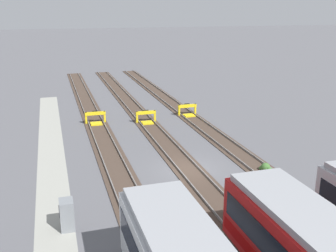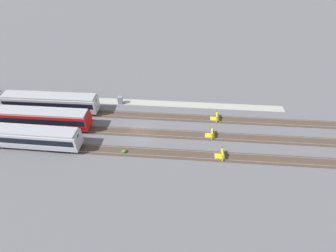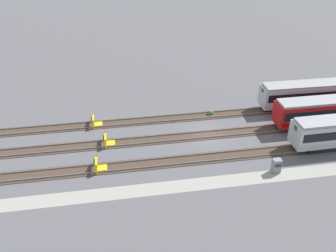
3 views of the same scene
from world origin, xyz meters
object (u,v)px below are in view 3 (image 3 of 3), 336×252
object	(u,v)px
bumper_stop_near_inner_track	(108,141)
subway_car_front_row_left_inner	(324,93)
bumper_stop_nearest_track	(99,165)
weed_clump	(210,113)
electrical_cabinet	(276,166)
bumper_stop_middle_track	(95,122)

from	to	relation	value
bumper_stop_near_inner_track	subway_car_front_row_left_inner	bearing A→B (deg)	9.17
bumper_stop_nearest_track	weed_clump	size ratio (longest dim) A/B	2.18
electrical_cabinet	bumper_stop_nearest_track	bearing A→B (deg)	168.91
bumper_stop_nearest_track	weed_clump	world-z (taller)	bumper_stop_nearest_track
bumper_stop_near_inner_track	electrical_cabinet	bearing A→B (deg)	-25.73
electrical_cabinet	bumper_stop_near_inner_track	bearing A→B (deg)	154.27
bumper_stop_nearest_track	bumper_stop_near_inner_track	bearing A→B (deg)	76.86
bumper_stop_middle_track	electrical_cabinet	size ratio (longest dim) A/B	1.25
bumper_stop_near_inner_track	bumper_stop_middle_track	world-z (taller)	same
bumper_stop_near_inner_track	bumper_stop_middle_track	xyz separation A→B (m)	(-1.39, 4.81, 0.00)
bumper_stop_near_inner_track	bumper_stop_middle_track	distance (m)	5.01
subway_car_front_row_left_inner	bumper_stop_near_inner_track	world-z (taller)	subway_car_front_row_left_inner
bumper_stop_nearest_track	electrical_cabinet	xyz separation A→B (m)	(18.71, -3.67, 0.29)
bumper_stop_middle_track	electrical_cabinet	xyz separation A→B (m)	(18.98, -13.29, 0.29)
subway_car_front_row_left_inner	bumper_stop_middle_track	xyz separation A→B (m)	(-31.43, -0.03, -1.53)
bumper_stop_nearest_track	weed_clump	bearing A→B (deg)	33.19
subway_car_front_row_left_inner	bumper_stop_nearest_track	size ratio (longest dim) A/B	9.00
subway_car_front_row_left_inner	weed_clump	xyz separation A→B (m)	(-16.07, 0.22, -1.80)
bumper_stop_nearest_track	bumper_stop_near_inner_track	world-z (taller)	same
subway_car_front_row_left_inner	weed_clump	distance (m)	16.17
subway_car_front_row_left_inner	bumper_stop_near_inner_track	size ratio (longest dim) A/B	9.01
subway_car_front_row_left_inner	weed_clump	size ratio (longest dim) A/B	19.61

